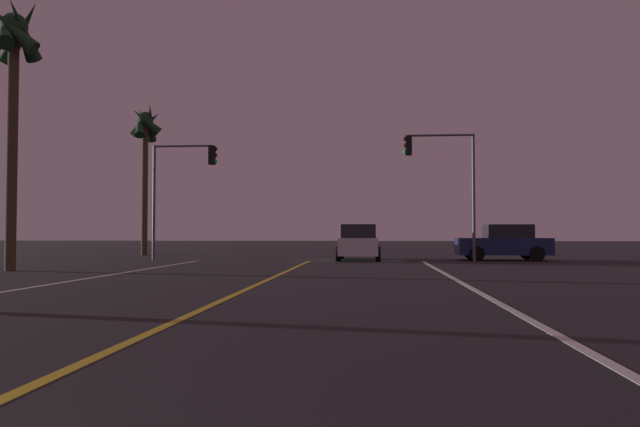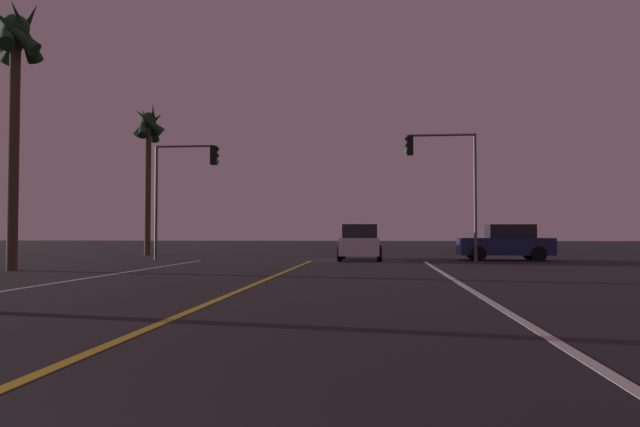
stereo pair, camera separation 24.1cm
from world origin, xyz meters
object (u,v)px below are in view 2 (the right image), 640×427
at_px(car_ahead_far, 360,243).
at_px(traffic_light_near_left, 186,175).
at_px(traffic_light_near_right, 442,167).
at_px(palm_tree_left_mid, 15,56).
at_px(palm_tree_left_far, 148,136).
at_px(car_crossing_side, 506,243).

relative_size(car_ahead_far, traffic_light_near_left, 0.78).
height_order(traffic_light_near_right, palm_tree_left_mid, palm_tree_left_mid).
xyz_separation_m(car_ahead_far, palm_tree_left_far, (-12.57, 5.22, 6.19)).
relative_size(traffic_light_near_left, palm_tree_left_mid, 0.58).
bearing_deg(traffic_light_near_right, palm_tree_left_mid, 28.32).
bearing_deg(car_ahead_far, traffic_light_near_right, -102.36).
distance_m(car_crossing_side, traffic_light_near_left, 15.58).
bearing_deg(traffic_light_near_left, car_ahead_far, 5.70).
xyz_separation_m(traffic_light_near_right, traffic_light_near_left, (-12.08, -0.00, -0.24)).
xyz_separation_m(traffic_light_near_right, palm_tree_left_mid, (-15.46, -8.33, 3.10)).
bearing_deg(car_ahead_far, car_crossing_side, -85.97).
xyz_separation_m(car_crossing_side, traffic_light_near_left, (-15.18, -1.31, 3.26)).
bearing_deg(car_ahead_far, traffic_light_near_left, 95.70).
bearing_deg(traffic_light_near_right, traffic_light_near_left, 0.00).
bearing_deg(palm_tree_left_mid, traffic_light_near_left, 67.90).
bearing_deg(car_crossing_side, traffic_light_near_left, 4.94).
distance_m(traffic_light_near_right, traffic_light_near_left, 12.08).
xyz_separation_m(car_ahead_far, traffic_light_near_left, (-8.30, -0.83, 3.26)).
bearing_deg(palm_tree_left_mid, traffic_light_near_right, 28.32).
height_order(traffic_light_near_left, palm_tree_left_mid, palm_tree_left_mid).
xyz_separation_m(traffic_light_near_left, palm_tree_left_mid, (-3.38, -8.33, 3.35)).
distance_m(traffic_light_near_left, palm_tree_left_mid, 9.59).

